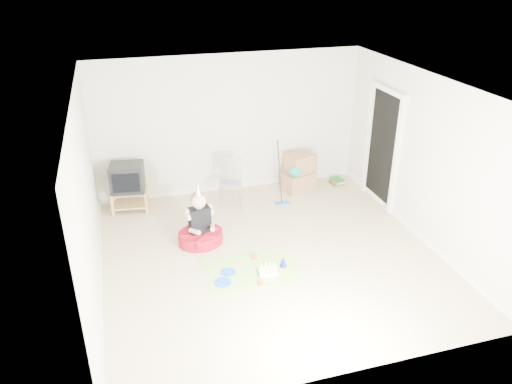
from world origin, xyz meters
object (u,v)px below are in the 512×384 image
object	(u,v)px
tv_stand	(130,198)
crt_tv	(127,177)
cardboard_boxes	(299,173)
seated_woman	(200,230)
birthday_cake	(268,272)
folding_chair	(230,184)

from	to	relation	value
tv_stand	crt_tv	bearing A→B (deg)	90.00
cardboard_boxes	seated_woman	xyz separation A→B (m)	(-2.18, -1.41, -0.12)
tv_stand	seated_woman	size ratio (longest dim) A/B	0.66
crt_tv	birthday_cake	world-z (taller)	crt_tv
tv_stand	folding_chair	world-z (taller)	folding_chair
crt_tv	cardboard_boxes	xyz separation A→B (m)	(3.18, -0.04, -0.30)
crt_tv	cardboard_boxes	world-z (taller)	crt_tv
tv_stand	folding_chair	bearing A→B (deg)	-10.48
birthday_cake	folding_chair	bearing A→B (deg)	90.20
tv_stand	crt_tv	world-z (taller)	crt_tv
crt_tv	folding_chair	distance (m)	1.80
folding_chair	birthday_cake	bearing A→B (deg)	-89.80
tv_stand	birthday_cake	distance (m)	3.13
seated_woman	birthday_cake	distance (m)	1.38
birthday_cake	tv_stand	bearing A→B (deg)	124.47
tv_stand	folding_chair	xyz separation A→B (m)	(1.76, -0.33, 0.19)
seated_woman	birthday_cake	world-z (taller)	seated_woman
tv_stand	cardboard_boxes	bearing A→B (deg)	-0.71
cardboard_boxes	birthday_cake	world-z (taller)	cardboard_boxes
folding_chair	birthday_cake	distance (m)	2.29
tv_stand	birthday_cake	bearing A→B (deg)	-55.53
folding_chair	birthday_cake	world-z (taller)	folding_chair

